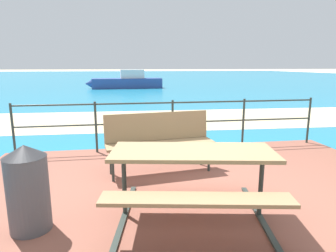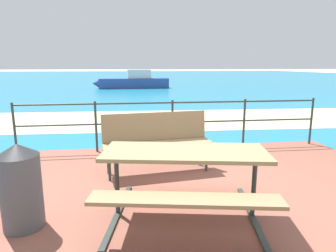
{
  "view_description": "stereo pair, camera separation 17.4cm",
  "coord_description": "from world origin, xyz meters",
  "px_view_note": "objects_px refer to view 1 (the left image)",
  "views": [
    {
      "loc": [
        -0.99,
        -3.17,
        1.7
      ],
      "look_at": [
        -0.08,
        2.49,
        0.51
      ],
      "focal_mm": 31.27,
      "sensor_mm": 36.0,
      "label": 1
    },
    {
      "loc": [
        -0.82,
        -3.2,
        1.7
      ],
      "look_at": [
        -0.08,
        2.49,
        0.51
      ],
      "focal_mm": 31.27,
      "sensor_mm": 36.0,
      "label": 2
    }
  ],
  "objects_px": {
    "trash_bin": "(28,188)",
    "boat_near": "(127,82)",
    "picnic_table": "(193,166)",
    "park_bench": "(159,136)"
  },
  "relations": [
    {
      "from": "picnic_table",
      "to": "boat_near",
      "type": "xyz_separation_m",
      "value": [
        -0.27,
        19.41,
        -0.15
      ]
    },
    {
      "from": "picnic_table",
      "to": "trash_bin",
      "type": "relative_size",
      "value": 2.19
    },
    {
      "from": "park_bench",
      "to": "boat_near",
      "type": "relative_size",
      "value": 0.3
    },
    {
      "from": "boat_near",
      "to": "picnic_table",
      "type": "bearing_deg",
      "value": 88.34
    },
    {
      "from": "picnic_table",
      "to": "boat_near",
      "type": "relative_size",
      "value": 0.35
    },
    {
      "from": "trash_bin",
      "to": "boat_near",
      "type": "relative_size",
      "value": 0.16
    },
    {
      "from": "park_bench",
      "to": "boat_near",
      "type": "distance_m",
      "value": 17.95
    },
    {
      "from": "picnic_table",
      "to": "trash_bin",
      "type": "xyz_separation_m",
      "value": [
        -1.68,
        -0.0,
        -0.14
      ]
    },
    {
      "from": "picnic_table",
      "to": "park_bench",
      "type": "xyz_separation_m",
      "value": [
        -0.17,
        1.47,
        -0.02
      ]
    },
    {
      "from": "park_bench",
      "to": "trash_bin",
      "type": "distance_m",
      "value": 2.11
    }
  ]
}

